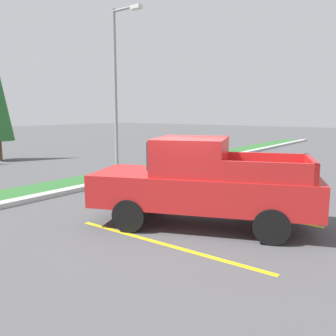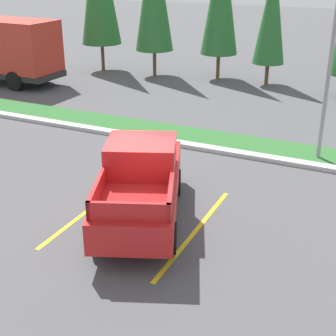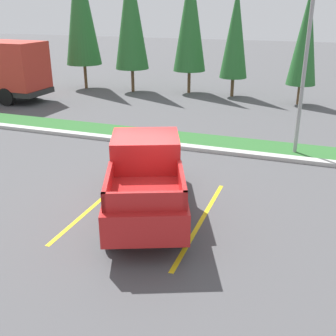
% 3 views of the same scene
% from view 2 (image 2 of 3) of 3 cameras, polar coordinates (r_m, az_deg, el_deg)
% --- Properties ---
extents(ground_plane, '(120.00, 120.00, 0.00)m').
position_cam_2_polar(ground_plane, '(13.65, -3.30, -4.79)').
color(ground_plane, '#4C4C4F').
extents(parking_line_near, '(0.12, 4.80, 0.01)m').
position_cam_2_polar(parking_line_near, '(13.91, -8.75, -4.47)').
color(parking_line_near, yellow).
rests_on(parking_line_near, ground).
extents(parking_line_far, '(0.12, 4.80, 0.01)m').
position_cam_2_polar(parking_line_far, '(12.61, 3.18, -7.35)').
color(parking_line_far, yellow).
rests_on(parking_line_far, ground).
extents(curb_strip, '(56.00, 0.40, 0.15)m').
position_cam_2_polar(curb_strip, '(17.77, 4.38, 2.34)').
color(curb_strip, '#B2B2AD').
rests_on(curb_strip, ground).
extents(grass_median, '(56.00, 1.80, 0.06)m').
position_cam_2_polar(grass_median, '(18.75, 5.60, 3.30)').
color(grass_median, '#2D662D').
rests_on(grass_median, ground).
extents(pickup_truck_main, '(3.73, 5.54, 2.10)m').
position_cam_2_polar(pickup_truck_main, '(12.75, -3.17, -1.70)').
color(pickup_truck_main, black).
rests_on(pickup_truck_main, ground).
extents(cargo_truck_distant, '(6.86, 2.65, 3.40)m').
position_cam_2_polar(cargo_truck_distant, '(28.55, -18.63, 12.98)').
color(cargo_truck_distant, black).
rests_on(cargo_truck_distant, ground).
extents(street_light, '(0.24, 1.49, 6.74)m').
position_cam_2_polar(street_light, '(16.58, 18.48, 13.50)').
color(street_light, gray).
rests_on(street_light, ground).
extents(cypress_tree_right_inner, '(1.67, 1.67, 6.43)m').
position_cam_2_polar(cypress_tree_right_inner, '(26.99, 11.95, 17.29)').
color(cypress_tree_right_inner, brown).
rests_on(cypress_tree_right_inner, ground).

